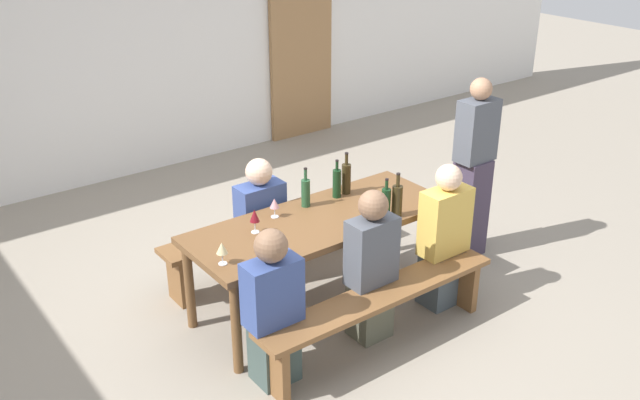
{
  "coord_description": "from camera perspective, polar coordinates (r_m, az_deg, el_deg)",
  "views": [
    {
      "loc": [
        -2.85,
        -3.79,
        3.09
      ],
      "look_at": [
        0.0,
        0.0,
        0.9
      ],
      "focal_mm": 39.87,
      "sensor_mm": 36.0,
      "label": 1
    }
  ],
  "objects": [
    {
      "name": "bench_near",
      "position": [
        5.02,
        4.81,
        -8.33
      ],
      "size": [
        1.95,
        0.3,
        0.45
      ],
      "color": "brown",
      "rests_on": "ground"
    },
    {
      "name": "wine_bottle_4",
      "position": [
        5.26,
        5.31,
        -0.22
      ],
      "size": [
        0.07,
        0.07,
        0.32
      ],
      "color": "#143319",
      "rests_on": "tasting_table"
    },
    {
      "name": "ground_plane",
      "position": [
        5.66,
        -0.0,
        -8.31
      ],
      "size": [
        24.0,
        24.0,
        0.0
      ],
      "primitive_type": "plane",
      "color": "gray"
    },
    {
      "name": "wine_bottle_3",
      "position": [
        5.59,
        1.36,
        1.39
      ],
      "size": [
        0.07,
        0.07,
        0.31
      ],
      "color": "#143319",
      "rests_on": "tasting_table"
    },
    {
      "name": "wooden_door",
      "position": [
        8.99,
        -1.52,
        11.66
      ],
      "size": [
        0.9,
        0.06,
        2.1
      ],
      "primitive_type": "cube",
      "color": "#9E7247",
      "rests_on": "ground"
    },
    {
      "name": "wine_glass_1",
      "position": [
        5.27,
        -3.68,
        -0.32
      ],
      "size": [
        0.07,
        0.07,
        0.15
      ],
      "color": "silver",
      "rests_on": "tasting_table"
    },
    {
      "name": "bench_far",
      "position": [
        5.97,
        -4.0,
        -2.53
      ],
      "size": [
        1.95,
        0.3,
        0.45
      ],
      "color": "brown",
      "rests_on": "ground"
    },
    {
      "name": "seated_guest_far_0",
      "position": [
        5.7,
        -4.76,
        -2.07
      ],
      "size": [
        0.38,
        0.24,
        1.1
      ],
      "rotation": [
        0.0,
        0.0,
        -1.57
      ],
      "color": "brown",
      "rests_on": "ground"
    },
    {
      "name": "back_wall",
      "position": [
        7.96,
        -15.7,
        13.1
      ],
      "size": [
        14.0,
        0.2,
        3.2
      ],
      "primitive_type": "cube",
      "color": "white",
      "rests_on": "ground"
    },
    {
      "name": "tasting_table",
      "position": [
        5.32,
        -0.0,
        -2.25
      ],
      "size": [
        2.05,
        0.79,
        0.75
      ],
      "color": "brown",
      "rests_on": "ground"
    },
    {
      "name": "seated_guest_near_1",
      "position": [
        5.03,
        4.13,
        -5.5
      ],
      "size": [
        0.35,
        0.24,
        1.16
      ],
      "rotation": [
        0.0,
        0.0,
        1.57
      ],
      "color": "#555645",
      "rests_on": "ground"
    },
    {
      "name": "wine_bottle_2",
      "position": [
        5.3,
        6.21,
        -0.02
      ],
      "size": [
        0.08,
        0.08,
        0.35
      ],
      "color": "#332814",
      "rests_on": "tasting_table"
    },
    {
      "name": "wine_glass_2",
      "position": [
        4.67,
        -7.88,
        -3.89
      ],
      "size": [
        0.08,
        0.08,
        0.16
      ],
      "color": "silver",
      "rests_on": "tasting_table"
    },
    {
      "name": "standing_host",
      "position": [
        6.18,
        12.18,
        2.2
      ],
      "size": [
        0.34,
        0.24,
        1.59
      ],
      "rotation": [
        0.0,
        0.0,
        3.14
      ],
      "color": "#3E3449",
      "rests_on": "ground"
    },
    {
      "name": "seated_guest_near_0",
      "position": [
        4.61,
        -3.79,
        -8.83
      ],
      "size": [
        0.37,
        0.24,
        1.12
      ],
      "rotation": [
        0.0,
        0.0,
        1.57
      ],
      "color": "#3C4D49",
      "rests_on": "ground"
    },
    {
      "name": "wine_bottle_0",
      "position": [
        5.66,
        2.12,
        1.79
      ],
      "size": [
        0.07,
        0.07,
        0.35
      ],
      "color": "#332814",
      "rests_on": "tasting_table"
    },
    {
      "name": "wine_glass_0",
      "position": [
        5.05,
        -5.27,
        -1.31
      ],
      "size": [
        0.07,
        0.07,
        0.18
      ],
      "color": "silver",
      "rests_on": "tasting_table"
    },
    {
      "name": "wine_bottle_1",
      "position": [
        5.43,
        -1.16,
        0.64
      ],
      "size": [
        0.07,
        0.07,
        0.32
      ],
      "color": "#234C2D",
      "rests_on": "tasting_table"
    },
    {
      "name": "seated_guest_near_2",
      "position": [
        5.48,
        9.9,
        -3.16
      ],
      "size": [
        0.39,
        0.24,
        1.17
      ],
      "rotation": [
        0.0,
        0.0,
        1.57
      ],
      "color": "#47545C",
      "rests_on": "ground"
    }
  ]
}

